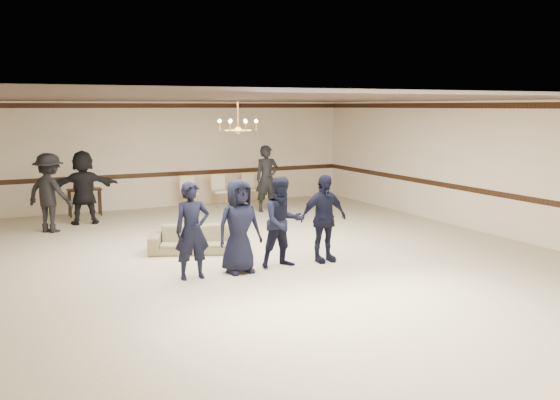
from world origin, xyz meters
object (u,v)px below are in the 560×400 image
at_px(chandelier, 238,115).
at_px(banquet_chair_right, 250,189).
at_px(banquet_chair_mid, 221,191).
at_px(boy_c, 283,222).
at_px(adult_right, 267,179).
at_px(boy_b, 239,226).
at_px(settee, 196,239).
at_px(boy_d, 323,218).
at_px(console_table, 85,202).
at_px(adult_mid, 84,187).
at_px(banquet_chair_left, 189,193).
at_px(boy_a, 192,231).
at_px(adult_left, 50,193).

relative_size(chandelier, banquet_chair_right, 0.97).
bearing_deg(banquet_chair_mid, boy_c, -96.21).
relative_size(adult_right, banquet_chair_right, 2.00).
bearing_deg(adult_right, boy_b, -113.79).
bearing_deg(settee, adult_right, 70.18).
bearing_deg(boy_d, console_table, 113.61).
xyz_separation_m(settee, adult_mid, (-1.62, 4.29, 0.69)).
bearing_deg(banquet_chair_left, boy_a, -105.52).
distance_m(boy_b, adult_mid, 6.40).
bearing_deg(console_table, banquet_chair_left, -3.32).
xyz_separation_m(chandelier, console_table, (-2.45, 5.46, -2.49)).
bearing_deg(chandelier, banquet_chair_mid, 73.56).
bearing_deg(adult_mid, boy_d, 125.90).
distance_m(chandelier, banquet_chair_right, 6.32).
bearing_deg(boy_a, boy_d, 1.91).
relative_size(settee, adult_left, 0.99).
bearing_deg(banquet_chair_left, boy_b, -98.73).
xyz_separation_m(adult_mid, banquet_chair_left, (3.18, 1.02, -0.48)).
height_order(chandelier, adult_mid, chandelier).
bearing_deg(banquet_chair_right, adult_right, -91.73).
xyz_separation_m(boy_a, adult_right, (4.14, 5.72, 0.10)).
relative_size(adult_left, banquet_chair_right, 2.00).
height_order(settee, adult_right, adult_right).
bearing_deg(boy_c, chandelier, 94.89).
distance_m(boy_c, banquet_chair_right, 7.55).
distance_m(banquet_chair_left, console_table, 3.01).
bearing_deg(banquet_chair_mid, adult_left, -156.25).
distance_m(boy_a, boy_d, 2.70).
xyz_separation_m(boy_a, banquet_chair_left, (2.22, 7.14, -0.39)).
relative_size(boy_a, settee, 0.91).
relative_size(boy_c, banquet_chair_mid, 1.80).
bearing_deg(adult_right, adult_mid, -178.78).
distance_m(adult_mid, adult_right, 5.12).
xyz_separation_m(boy_d, adult_left, (-4.56, 5.42, 0.10)).
relative_size(boy_c, banquet_chair_left, 1.80).
bearing_deg(console_table, boy_c, -70.16).
relative_size(settee, adult_mid, 0.99).
height_order(boy_d, banquet_chair_right, boy_d).
xyz_separation_m(chandelier, boy_d, (1.03, -1.88, -2.00)).
xyz_separation_m(settee, adult_left, (-2.52, 3.59, 0.69)).
height_order(boy_c, settee, boy_c).
xyz_separation_m(adult_right, console_table, (-4.92, 1.62, -0.58)).
distance_m(adult_mid, banquet_chair_mid, 4.33).
bearing_deg(banquet_chair_right, boy_c, -107.05).
height_order(adult_mid, console_table, adult_mid).
relative_size(boy_d, banquet_chair_mid, 1.80).
relative_size(banquet_chair_left, console_table, 1.06).
xyz_separation_m(boy_b, settee, (-0.24, 1.84, -0.59)).
bearing_deg(chandelier, boy_c, -86.05).
bearing_deg(banquet_chair_left, boy_d, -84.42).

